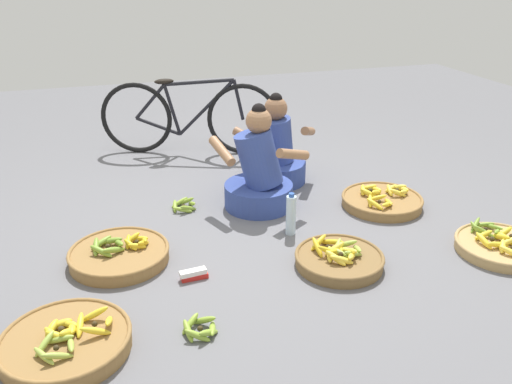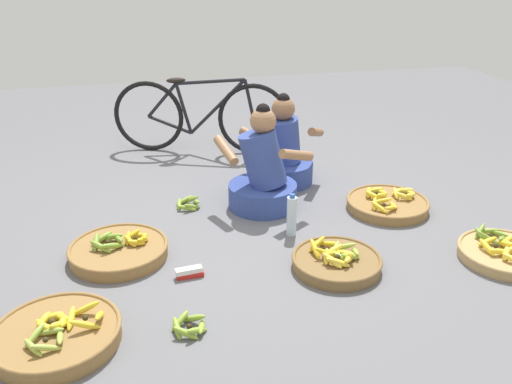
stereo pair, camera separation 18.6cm
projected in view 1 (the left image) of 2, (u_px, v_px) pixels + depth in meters
ground_plane at (248, 226)px, 3.80m from camera, size 10.00×10.00×0.00m
vendor_woman_front at (259, 175)px, 4.00m from camera, size 0.69×0.56×0.80m
vendor_woman_behind at (275, 154)px, 4.47m from camera, size 0.76×0.52×0.76m
bicycle_leaning at (189, 117)px, 5.07m from camera, size 1.62×0.62×0.73m
banana_basket_mid_right at (66, 342)px, 2.58m from camera, size 0.63×0.63×0.16m
banana_basket_back_right at (119, 254)px, 3.35m from camera, size 0.63×0.63×0.15m
banana_basket_front_left at (339, 258)px, 3.30m from camera, size 0.55×0.55×0.15m
banana_basket_front_center at (382, 200)px, 4.09m from camera, size 0.62×0.62×0.14m
banana_basket_near_bicycle at (501, 245)px, 3.46m from camera, size 0.58×0.58×0.14m
loose_bananas_mid_left at (200, 329)px, 2.71m from camera, size 0.21×0.21×0.09m
loose_bananas_front_right at (184, 205)px, 4.05m from camera, size 0.19×0.21×0.09m
water_bottle at (291, 215)px, 3.64m from camera, size 0.07×0.07×0.30m
packet_carton_stack at (194, 275)px, 3.17m from camera, size 0.17×0.07×0.06m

